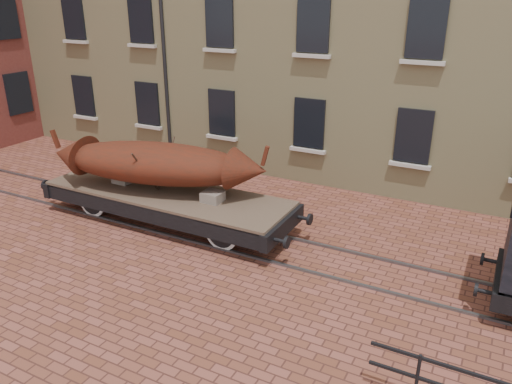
% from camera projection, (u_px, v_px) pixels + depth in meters
% --- Properties ---
extents(ground, '(90.00, 90.00, 0.00)m').
position_uv_depth(ground, '(324.00, 261.00, 12.75)').
color(ground, brown).
extents(rail_track, '(30.00, 1.52, 0.06)m').
position_uv_depth(rail_track, '(324.00, 260.00, 12.73)').
color(rail_track, '#59595E').
rests_on(rail_track, ground).
extents(flatcar_wagon, '(8.46, 2.29, 1.28)m').
position_uv_depth(flatcar_wagon, '(167.00, 198.00, 14.56)').
color(flatcar_wagon, brown).
rests_on(flatcar_wagon, ground).
extents(iron_boat, '(6.64, 3.07, 1.60)m').
position_uv_depth(iron_boat, '(156.00, 163.00, 14.31)').
color(iron_boat, '#531A0D').
rests_on(iron_boat, flatcar_wagon).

